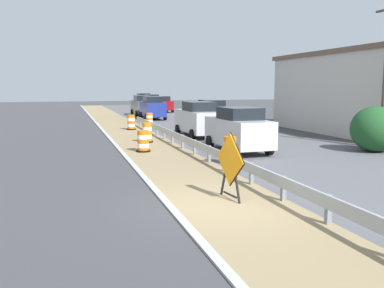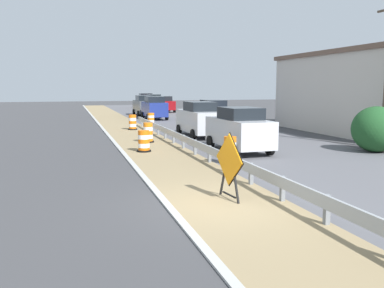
% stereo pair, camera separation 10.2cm
% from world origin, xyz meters
% --- Properties ---
extents(ground_plane, '(160.00, 160.00, 0.00)m').
position_xyz_m(ground_plane, '(0.00, 0.00, 0.00)').
color(ground_plane, '#3D3D3F').
extents(median_dirt_strip, '(3.21, 120.00, 0.01)m').
position_xyz_m(median_dirt_strip, '(0.40, 0.00, 0.00)').
color(median_dirt_strip, '#8E7A56').
rests_on(median_dirt_strip, ground).
extents(curb_near_edge, '(0.20, 120.00, 0.11)m').
position_xyz_m(curb_near_edge, '(-1.30, 0.00, 0.00)').
color(curb_near_edge, '#ADADA8').
rests_on(curb_near_edge, ground).
extents(guardrail_median, '(0.18, 44.45, 0.71)m').
position_xyz_m(guardrail_median, '(1.77, 0.84, 0.52)').
color(guardrail_median, '#999EA3').
rests_on(guardrail_median, ground).
extents(warning_sign_diamond, '(0.22, 1.52, 1.90)m').
position_xyz_m(warning_sign_diamond, '(0.51, 0.45, 1.04)').
color(warning_sign_diamond, black).
rests_on(warning_sign_diamond, ground).
extents(traffic_barrel_nearest, '(0.63, 0.63, 1.13)m').
position_xyz_m(traffic_barrel_nearest, '(2.49, 5.27, 0.51)').
color(traffic_barrel_nearest, orange).
rests_on(traffic_barrel_nearest, ground).
extents(traffic_barrel_close, '(0.68, 0.68, 1.03)m').
position_xyz_m(traffic_barrel_close, '(-0.27, 9.45, 0.46)').
color(traffic_barrel_close, orange).
rests_on(traffic_barrel_close, ground).
extents(traffic_barrel_mid, '(0.64, 0.64, 1.11)m').
position_xyz_m(traffic_barrel_mid, '(0.55, 12.67, 0.50)').
color(traffic_barrel_mid, orange).
rests_on(traffic_barrel_mid, ground).
extents(traffic_barrel_far, '(0.68, 0.68, 0.96)m').
position_xyz_m(traffic_barrel_far, '(2.80, 23.30, 0.43)').
color(traffic_barrel_far, orange).
rests_on(traffic_barrel_far, ground).
extents(traffic_barrel_farther, '(0.67, 0.67, 1.09)m').
position_xyz_m(traffic_barrel_farther, '(0.74, 19.74, 0.49)').
color(traffic_barrel_farther, orange).
rests_on(traffic_barrel_farther, ground).
extents(car_lead_near_lane, '(2.11, 4.44, 2.14)m').
position_xyz_m(car_lead_near_lane, '(4.14, 8.20, 1.07)').
color(car_lead_near_lane, silver).
rests_on(car_lead_near_lane, ground).
extents(car_trailing_near_lane, '(2.16, 4.06, 1.94)m').
position_xyz_m(car_trailing_near_lane, '(7.59, 39.36, 0.97)').
color(car_trailing_near_lane, maroon).
rests_on(car_trailing_near_lane, ground).
extents(car_lead_far_lane, '(1.99, 4.71, 2.18)m').
position_xyz_m(car_lead_far_lane, '(4.13, 14.46, 1.09)').
color(car_lead_far_lane, silver).
rests_on(car_lead_far_lane, ground).
extents(car_mid_far_lane, '(2.04, 4.13, 2.04)m').
position_xyz_m(car_mid_far_lane, '(7.61, 45.51, 1.02)').
color(car_mid_far_lane, '#195128').
rests_on(car_mid_far_lane, ground).
extents(car_trailing_far_lane, '(2.01, 4.16, 2.19)m').
position_xyz_m(car_trailing_far_lane, '(4.20, 28.70, 1.09)').
color(car_trailing_far_lane, navy).
rests_on(car_trailing_far_lane, ground).
extents(car_distant_a, '(2.10, 4.62, 2.04)m').
position_xyz_m(car_distant_a, '(7.54, 21.21, 1.02)').
color(car_distant_a, navy).
rests_on(car_distant_a, ground).
extents(car_distant_b, '(2.00, 4.68, 2.18)m').
position_xyz_m(car_distant_b, '(4.18, 34.02, 1.09)').
color(car_distant_b, '#4C5156').
rests_on(car_distant_b, ground).
extents(car_distant_c, '(2.22, 4.28, 2.11)m').
position_xyz_m(car_distant_c, '(7.45, 50.79, 1.05)').
color(car_distant_c, maroon).
rests_on(car_distant_c, ground).
extents(roadside_shop_near, '(6.45, 13.37, 5.44)m').
position_xyz_m(roadside_shop_near, '(15.37, 13.32, 2.73)').
color(roadside_shop_near, beige).
rests_on(roadside_shop_near, ground).
extents(bush_roadside, '(2.26, 2.26, 2.19)m').
position_xyz_m(bush_roadside, '(10.36, 6.20, 1.10)').
color(bush_roadside, '#1E4C23').
rests_on(bush_roadside, ground).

